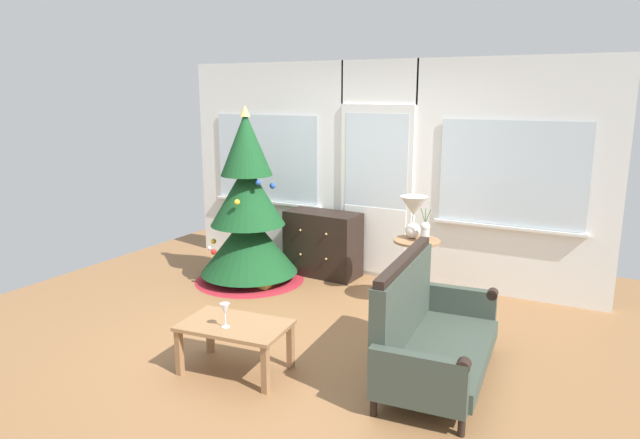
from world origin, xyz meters
name	(u,v)px	position (x,y,z in m)	size (l,w,h in m)	color
ground_plane	(287,337)	(0.00, 0.00, 0.00)	(6.76, 6.76, 0.00)	brown
back_wall_with_door	(378,171)	(0.00, 2.08, 1.28)	(5.20, 0.14, 2.55)	white
christmas_tree	(248,219)	(-1.24, 1.19, 0.75)	(1.29, 1.29, 2.04)	#4C331E
dresser_cabinet	(323,244)	(-0.58, 1.79, 0.39)	(0.92, 0.48, 0.78)	black
settee_sofa	(426,331)	(1.34, -0.11, 0.38)	(0.83, 1.57, 0.96)	black
side_table	(416,259)	(0.76, 1.32, 0.50)	(0.50, 0.48, 0.71)	#8E6642
table_lamp	(414,211)	(0.70, 1.36, 0.99)	(0.28, 0.28, 0.44)	silver
flower_vase	(425,231)	(0.86, 1.26, 0.83)	(0.11, 0.10, 0.35)	beige
coffee_table	(235,331)	(-0.02, -0.74, 0.34)	(0.89, 0.61, 0.40)	#8E6642
wine_glass	(225,310)	(-0.04, -0.83, 0.55)	(0.08, 0.08, 0.20)	silver
gift_box	(263,280)	(-0.93, 1.00, 0.10)	(0.20, 0.18, 0.20)	#D8C64C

